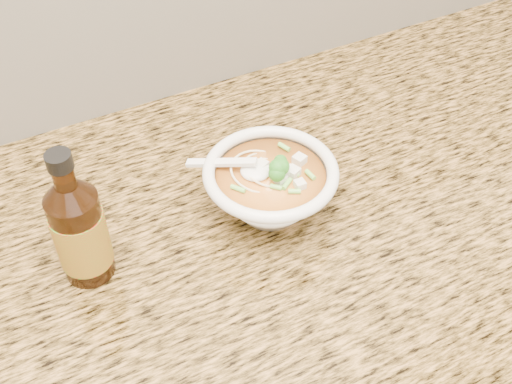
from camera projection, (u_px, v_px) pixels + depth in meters
name	position (u px, v px, depth m)	size (l,w,h in m)	color
counter_slab	(148.00, 281.00, 0.77)	(4.00, 0.68, 0.04)	#A2723B
soup_bowl	(270.00, 189.00, 0.80)	(0.17, 0.17, 0.09)	white
hot_sauce_bottle	(80.00, 231.00, 0.71)	(0.08, 0.08, 0.18)	#351807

